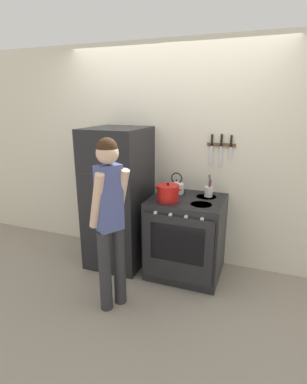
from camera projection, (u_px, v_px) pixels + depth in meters
The scene contains 9 objects.
ground_plane at pixel (169, 253), 3.89m from camera, with size 14.00×14.00×0.00m, color gray.
wall_back at pixel (172, 156), 3.55m from camera, with size 10.00×0.06×2.55m.
refrigerator at pixel (119, 198), 3.51m from camera, with size 0.64×0.75×1.62m.
stove_range at pixel (186, 236), 3.33m from camera, with size 0.79×0.73×0.89m.
dutch_oven_pot at pixel (168, 193), 3.14m from camera, with size 0.28×0.24×0.19m.
tea_kettle at pixel (177, 187), 3.38m from camera, with size 0.21×0.17×0.24m.
utensil_jar at pixel (209, 191), 3.27m from camera, with size 0.09×0.09×0.26m.
person at pixel (110, 216), 2.65m from camera, with size 0.37×0.40×1.61m.
wall_knife_strip at pixel (221, 145), 3.27m from camera, with size 0.31×0.03×0.35m.
Camera 1 is at (1.04, -3.35, 1.89)m, focal length 28.00 mm.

